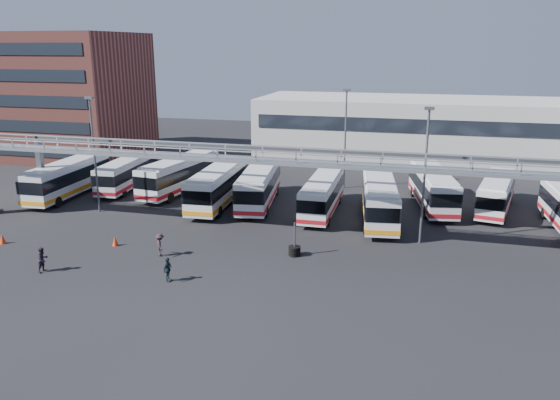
% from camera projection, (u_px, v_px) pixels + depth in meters
% --- Properties ---
extents(ground, '(140.00, 140.00, 0.00)m').
position_uv_depth(ground, '(239.00, 261.00, 37.69)').
color(ground, black).
rests_on(ground, ground).
extents(gantry, '(51.40, 5.15, 7.10)m').
position_uv_depth(gantry, '(263.00, 166.00, 41.65)').
color(gantry, '#979AA0').
rests_on(gantry, ground).
extents(apartment_building, '(18.00, 15.00, 16.00)m').
position_uv_depth(apartment_building, '(68.00, 96.00, 71.78)').
color(apartment_building, brown).
rests_on(apartment_building, ground).
extents(warehouse, '(42.00, 14.00, 8.00)m').
position_uv_depth(warehouse, '(426.00, 131.00, 68.98)').
color(warehouse, '#9E9E99').
rests_on(warehouse, ground).
extents(light_pole_left, '(0.70, 0.35, 10.21)m').
position_uv_depth(light_pole_left, '(94.00, 149.00, 47.50)').
color(light_pole_left, '#4C4F54').
rests_on(light_pole_left, ground).
extents(light_pole_mid, '(0.70, 0.35, 10.21)m').
position_uv_depth(light_pole_mid, '(425.00, 169.00, 39.68)').
color(light_pole_mid, '#4C4F54').
rests_on(light_pole_mid, ground).
extents(light_pole_back, '(0.70, 0.35, 10.21)m').
position_uv_depth(light_pole_back, '(345.00, 134.00, 55.60)').
color(light_pole_back, '#4C4F54').
rests_on(light_pole_back, ground).
extents(bus_0, '(3.06, 11.53, 3.48)m').
position_uv_depth(bus_0, '(68.00, 178.00, 53.38)').
color(bus_0, silver).
rests_on(bus_0, ground).
extents(bus_1, '(3.22, 10.52, 3.15)m').
position_uv_depth(bus_1, '(127.00, 172.00, 56.37)').
color(bus_1, silver).
rests_on(bus_1, ground).
extents(bus_2, '(4.23, 11.82, 3.51)m').
position_uv_depth(bus_2, '(180.00, 174.00, 54.87)').
color(bus_2, silver).
rests_on(bus_2, ground).
extents(bus_3, '(3.32, 11.71, 3.52)m').
position_uv_depth(bus_3, '(218.00, 185.00, 50.47)').
color(bus_3, silver).
rests_on(bus_3, ground).
extents(bus_4, '(4.21, 11.69, 3.47)m').
position_uv_depth(bus_4, '(259.00, 185.00, 50.59)').
color(bus_4, silver).
rests_on(bus_4, ground).
extents(bus_5, '(2.61, 10.56, 3.19)m').
position_uv_depth(bus_5, '(322.00, 194.00, 48.06)').
color(bus_5, silver).
rests_on(bus_5, ground).
extents(bus_6, '(4.14, 11.74, 3.49)m').
position_uv_depth(bus_6, '(380.00, 199.00, 45.96)').
color(bus_6, silver).
rests_on(bus_6, ground).
extents(bus_7, '(4.61, 11.54, 3.42)m').
position_uv_depth(bus_7, '(433.00, 187.00, 49.82)').
color(bus_7, silver).
rests_on(bus_7, ground).
extents(bus_8, '(4.42, 10.48, 3.10)m').
position_uv_depth(bus_8, '(497.00, 193.00, 48.64)').
color(bus_8, silver).
rests_on(bus_8, ground).
extents(pedestrian_b, '(0.75, 0.90, 1.68)m').
position_uv_depth(pedestrian_b, '(43.00, 260.00, 35.77)').
color(pedestrian_b, '#241E29').
rests_on(pedestrian_b, ground).
extents(pedestrian_c, '(1.10, 1.22, 1.64)m').
position_uv_depth(pedestrian_c, '(160.00, 245.00, 38.47)').
color(pedestrian_c, '#2E1F22').
rests_on(pedestrian_c, ground).
extents(pedestrian_d, '(0.43, 0.95, 1.59)m').
position_uv_depth(pedestrian_d, '(168.00, 270.00, 34.29)').
color(pedestrian_d, '#1A2930').
rests_on(pedestrian_d, ground).
extents(cone_left, '(0.59, 0.59, 0.75)m').
position_uv_depth(cone_left, '(2.00, 239.00, 40.99)').
color(cone_left, red).
rests_on(cone_left, ground).
extents(cone_right, '(0.58, 0.58, 0.73)m').
position_uv_depth(cone_right, '(115.00, 241.00, 40.56)').
color(cone_right, red).
rests_on(cone_right, ground).
extents(tire_stack, '(0.86, 0.86, 2.46)m').
position_uv_depth(tire_stack, '(295.00, 250.00, 38.64)').
color(tire_stack, black).
rests_on(tire_stack, ground).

